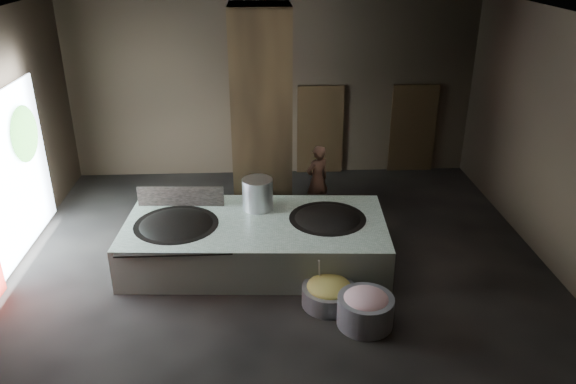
{
  "coord_description": "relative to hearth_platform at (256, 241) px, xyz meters",
  "views": [
    {
      "loc": [
        -0.34,
        -9.19,
        5.64
      ],
      "look_at": [
        0.17,
        0.43,
        1.25
      ],
      "focal_mm": 35.0,
      "sensor_mm": 36.0,
      "label": 1
    }
  ],
  "objects": [
    {
      "name": "floor",
      "position": [
        0.46,
        -0.06,
        -0.47
      ],
      "size": [
        10.0,
        9.0,
        0.1
      ],
      "primitive_type": "cube",
      "color": "black",
      "rests_on": "ground"
    },
    {
      "name": "ceiling",
      "position": [
        0.46,
        -0.06,
        4.13
      ],
      "size": [
        10.0,
        9.0,
        0.1
      ],
      "primitive_type": "cube",
      "color": "black",
      "rests_on": "back_wall"
    },
    {
      "name": "back_wall",
      "position": [
        0.46,
        4.49,
        1.83
      ],
      "size": [
        10.0,
        0.1,
        4.5
      ],
      "primitive_type": "cube",
      "color": "black",
      "rests_on": "ground"
    },
    {
      "name": "front_wall",
      "position": [
        0.46,
        -4.61,
        1.83
      ],
      "size": [
        10.0,
        0.1,
        4.5
      ],
      "primitive_type": "cube",
      "color": "black",
      "rests_on": "ground"
    },
    {
      "name": "right_wall",
      "position": [
        5.51,
        -0.06,
        1.83
      ],
      "size": [
        0.1,
        9.0,
        4.5
      ],
      "primitive_type": "cube",
      "color": "black",
      "rests_on": "ground"
    },
    {
      "name": "pillar",
      "position": [
        0.16,
        1.84,
        1.83
      ],
      "size": [
        1.2,
        1.2,
        4.5
      ],
      "primitive_type": "cube",
      "color": "black",
      "rests_on": "ground"
    },
    {
      "name": "hearth_platform",
      "position": [
        0.0,
        0.0,
        0.0
      ],
      "size": [
        4.95,
        2.59,
        0.84
      ],
      "primitive_type": "cube",
      "rotation": [
        0.0,
        0.0,
        -0.06
      ],
      "color": "silver",
      "rests_on": "ground"
    },
    {
      "name": "platform_cap",
      "position": [
        -0.0,
        0.0,
        0.4
      ],
      "size": [
        4.72,
        2.26,
        0.03
      ],
      "primitive_type": "cube",
      "color": "black",
      "rests_on": "hearth_platform"
    },
    {
      "name": "wok_left",
      "position": [
        -1.45,
        -0.05,
        0.33
      ],
      "size": [
        1.52,
        1.52,
        0.42
      ],
      "primitive_type": "ellipsoid",
      "color": "black",
      "rests_on": "hearth_platform"
    },
    {
      "name": "wok_left_rim",
      "position": [
        -1.45,
        -0.05,
        0.4
      ],
      "size": [
        1.55,
        1.55,
        0.05
      ],
      "primitive_type": "cylinder",
      "color": "black",
      "rests_on": "hearth_platform"
    },
    {
      "name": "wok_right",
      "position": [
        1.35,
        0.05,
        0.33
      ],
      "size": [
        1.42,
        1.42,
        0.4
      ],
      "primitive_type": "ellipsoid",
      "color": "black",
      "rests_on": "hearth_platform"
    },
    {
      "name": "wok_right_rim",
      "position": [
        1.35,
        0.05,
        0.4
      ],
      "size": [
        1.45,
        1.45,
        0.05
      ],
      "primitive_type": "cylinder",
      "color": "black",
      "rests_on": "hearth_platform"
    },
    {
      "name": "stock_pot",
      "position": [
        0.05,
        0.55,
        0.71
      ],
      "size": [
        0.59,
        0.59,
        0.63
      ],
      "primitive_type": "cylinder",
      "color": "#B9BCC2",
      "rests_on": "hearth_platform"
    },
    {
      "name": "splash_guard",
      "position": [
        -1.45,
        0.75,
        0.61
      ],
      "size": [
        1.68,
        0.16,
        0.42
      ],
      "primitive_type": "cube",
      "rotation": [
        0.0,
        0.0,
        -0.06
      ],
      "color": "black",
      "rests_on": "hearth_platform"
    },
    {
      "name": "cook",
      "position": [
        1.36,
        2.02,
        0.36
      ],
      "size": [
        0.68,
        0.61,
        1.57
      ],
      "primitive_type": "imported",
      "rotation": [
        0.0,
        0.0,
        3.67
      ],
      "color": "#8B5B47",
      "rests_on": "ground"
    },
    {
      "name": "veg_basin",
      "position": [
        1.21,
        -1.47,
        -0.25
      ],
      "size": [
        1.09,
        1.09,
        0.33
      ],
      "primitive_type": "cylinder",
      "rotation": [
        0.0,
        0.0,
        0.24
      ],
      "color": "gray",
      "rests_on": "ground"
    },
    {
      "name": "veg_fill",
      "position": [
        1.21,
        -1.47,
        -0.07
      ],
      "size": [
        0.74,
        0.74,
        0.23
      ],
      "primitive_type": "ellipsoid",
      "color": "#8BAA52",
      "rests_on": "veg_basin"
    },
    {
      "name": "ladle",
      "position": [
        1.06,
        -1.32,
        0.13
      ],
      "size": [
        0.1,
        0.36,
        0.64
      ],
      "primitive_type": "cylinder",
      "rotation": [
        0.49,
        0.0,
        -0.2
      ],
      "color": "#B9BCC2",
      "rests_on": "veg_basin"
    },
    {
      "name": "meat_basin",
      "position": [
        1.73,
        -2.03,
        -0.17
      ],
      "size": [
        1.18,
        1.18,
        0.49
      ],
      "primitive_type": "cylinder",
      "rotation": [
        0.0,
        0.0,
        -0.43
      ],
      "color": "gray",
      "rests_on": "ground"
    },
    {
      "name": "meat_fill",
      "position": [
        1.73,
        -2.03,
        0.03
      ],
      "size": [
        0.74,
        0.74,
        0.28
      ],
      "primitive_type": "ellipsoid",
      "color": "#C47583",
      "rests_on": "meat_basin"
    },
    {
      "name": "doorway_near",
      "position": [
        1.66,
        4.39,
        0.68
      ],
      "size": [
        1.18,
        0.08,
        2.38
      ],
      "primitive_type": "cube",
      "color": "black",
      "rests_on": "ground"
    },
    {
      "name": "doorway_near_glow",
      "position": [
        1.64,
        4.53,
        0.63
      ],
      "size": [
        0.85,
        0.04,
        2.01
      ],
      "primitive_type": "cube",
      "color": "#8C6647",
      "rests_on": "ground"
    },
    {
      "name": "doorway_far",
      "position": [
        4.06,
        4.39,
        0.68
      ],
      "size": [
        1.18,
        0.08,
        2.38
      ],
      "primitive_type": "cube",
      "color": "black",
      "rests_on": "ground"
    },
    {
      "name": "doorway_far_glow",
      "position": [
        3.9,
        4.61,
        0.63
      ],
      "size": [
        0.86,
        0.04,
        2.03
      ],
      "primitive_type": "cube",
      "color": "#8C6647",
      "rests_on": "ground"
    },
    {
      "name": "left_opening",
      "position": [
        -4.49,
        0.14,
        1.18
      ],
      "size": [
        0.04,
        4.2,
        3.1
      ],
      "primitive_type": "cube",
      "color": "white",
      "rests_on": "ground"
    },
    {
      "name": "tree_silhouette",
      "position": [
        -4.39,
        1.24,
        1.78
      ],
      "size": [
        0.28,
        1.1,
        1.1
      ],
      "primitive_type": "ellipsoid",
      "color": "#194714",
      "rests_on": "left_opening"
    }
  ]
}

